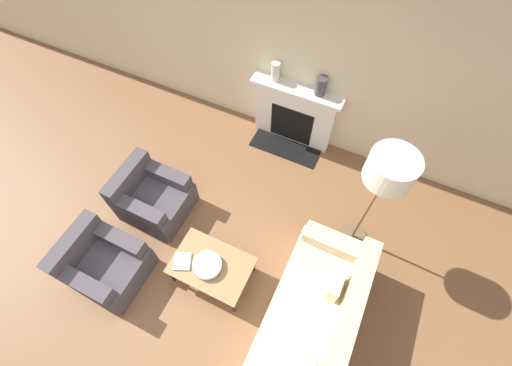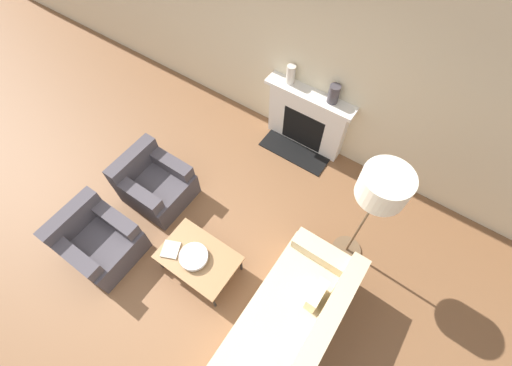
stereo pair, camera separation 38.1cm
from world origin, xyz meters
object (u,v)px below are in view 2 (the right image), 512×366
(couch, at_px, (284,335))
(coffee_table, at_px, (198,258))
(armchair_far, at_px, (155,184))
(mantel_vase_left, at_px, (291,74))
(mantel_vase_center_left, at_px, (334,94))
(armchair_near, at_px, (98,241))
(book, at_px, (171,250))
(bowl, at_px, (194,257))
(floor_lamp, at_px, (381,191))
(fireplace, at_px, (306,120))

(couch, bearing_deg, coffee_table, -95.62)
(armchair_far, height_order, mantel_vase_left, mantel_vase_left)
(coffee_table, relative_size, mantel_vase_center_left, 3.56)
(couch, relative_size, coffee_table, 2.30)
(armchair_far, relative_size, mantel_vase_center_left, 3.24)
(armchair_near, height_order, book, armchair_near)
(bowl, bearing_deg, coffee_table, 51.50)
(coffee_table, bearing_deg, armchair_far, 157.46)
(couch, xyz_separation_m, bowl, (-1.34, 0.09, 0.16))
(armchair_far, xyz_separation_m, floor_lamp, (2.66, 0.77, 1.25))
(couch, bearing_deg, fireplace, -154.20)
(floor_lamp, bearing_deg, couch, -94.92)
(book, distance_m, mantel_vase_center_left, 2.88)
(armchair_far, distance_m, mantel_vase_center_left, 2.74)
(couch, distance_m, book, 1.65)
(coffee_table, height_order, floor_lamp, floor_lamp)
(armchair_far, distance_m, mantel_vase_left, 2.43)
(bowl, xyz_separation_m, book, (-0.30, -0.08, -0.04))
(floor_lamp, xyz_separation_m, mantel_vase_left, (-1.77, 1.30, -0.35))
(fireplace, bearing_deg, floor_lamp, -42.10)
(coffee_table, bearing_deg, book, -160.70)
(armchair_near, distance_m, armchair_far, 1.04)
(bowl, height_order, book, bowl)
(floor_lamp, relative_size, mantel_vase_left, 6.47)
(couch, distance_m, armchair_far, 2.62)
(fireplace, xyz_separation_m, floor_lamp, (1.42, -1.29, 1.02))
(bowl, distance_m, mantel_vase_left, 2.73)
(couch, bearing_deg, mantel_vase_left, -148.61)
(coffee_table, bearing_deg, armchair_near, -156.70)
(coffee_table, height_order, bowl, bowl)
(fireplace, height_order, floor_lamp, floor_lamp)
(couch, distance_m, armchair_near, 2.57)
(bowl, xyz_separation_m, floor_lamp, (1.46, 1.31, 1.08))
(bowl, relative_size, mantel_vase_left, 1.25)
(armchair_far, xyz_separation_m, mantel_vase_left, (0.89, 2.07, 0.90))
(armchair_near, height_order, mantel_vase_left, mantel_vase_left)
(armchair_far, bearing_deg, bowl, -114.39)
(fireplace, height_order, couch, fireplace)
(couch, bearing_deg, book, -90.49)
(bowl, bearing_deg, armchair_far, 155.61)
(coffee_table, xyz_separation_m, bowl, (-0.03, -0.03, 0.08))
(fireplace, xyz_separation_m, coffee_table, (-0.01, -2.56, -0.14))
(couch, relative_size, mantel_vase_center_left, 8.19)
(coffee_table, xyz_separation_m, mantel_vase_center_left, (0.32, 2.58, 0.81))
(bowl, bearing_deg, couch, -4.04)
(couch, xyz_separation_m, book, (-1.64, 0.01, 0.12))
(fireplace, bearing_deg, mantel_vase_center_left, 2.79)
(coffee_table, relative_size, book, 3.35)
(armchair_near, relative_size, armchair_far, 1.00)
(armchair_near, distance_m, coffee_table, 1.34)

